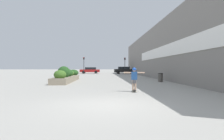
% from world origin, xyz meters
% --- Properties ---
extents(ground_plane, '(300.00, 300.00, 0.00)m').
position_xyz_m(ground_plane, '(0.00, 0.00, 0.00)').
color(ground_plane, '#A3A099').
extents(building_wall_right, '(0.67, 47.28, 6.64)m').
position_xyz_m(building_wall_right, '(6.56, 19.90, 3.32)').
color(building_wall_right, gray).
rests_on(building_wall_right, ground_plane).
extents(planter_box, '(1.46, 8.41, 1.49)m').
position_xyz_m(planter_box, '(-3.71, 12.40, 0.53)').
color(planter_box, gray).
rests_on(planter_box, ground_plane).
extents(skateboard, '(0.28, 0.77, 0.10)m').
position_xyz_m(skateboard, '(1.60, 3.88, 0.07)').
color(skateboard, black).
rests_on(skateboard, ground_plane).
extents(skateboarder, '(1.19, 0.22, 1.27)m').
position_xyz_m(skateboarder, '(1.60, 3.88, 0.87)').
color(skateboarder, tan).
rests_on(skateboarder, skateboard).
extents(trash_bin, '(0.47, 0.47, 0.84)m').
position_xyz_m(trash_bin, '(5.30, 11.51, 0.42)').
color(trash_bin, '#514C47').
rests_on(trash_bin, ground_plane).
extents(car_leftmost, '(4.62, 1.95, 1.57)m').
position_xyz_m(car_leftmost, '(4.52, 37.07, 0.81)').
color(car_leftmost, black).
rests_on(car_leftmost, ground_plane).
extents(car_center_left, '(4.57, 2.01, 1.43)m').
position_xyz_m(car_center_left, '(-3.25, 39.40, 0.76)').
color(car_center_left, maroon).
rests_on(car_center_left, ground_plane).
extents(traffic_light_left, '(0.28, 0.30, 3.50)m').
position_xyz_m(traffic_light_left, '(-4.15, 33.74, 2.38)').
color(traffic_light_left, black).
rests_on(traffic_light_left, ground_plane).
extents(traffic_light_right, '(0.28, 0.30, 3.42)m').
position_xyz_m(traffic_light_right, '(4.26, 33.48, 2.33)').
color(traffic_light_right, black).
rests_on(traffic_light_right, ground_plane).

